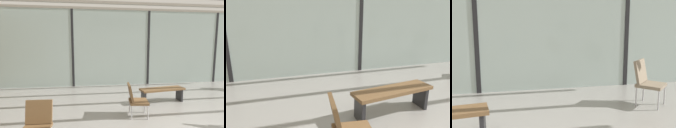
{
  "view_description": "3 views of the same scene",
  "coord_description": "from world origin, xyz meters",
  "views": [
    {
      "loc": [
        -2.79,
        -2.47,
        1.91
      ],
      "look_at": [
        -1.94,
        3.7,
        1.17
      ],
      "focal_mm": 26.86,
      "sensor_mm": 36.0,
      "label": 1
    },
    {
      "loc": [
        -2.3,
        -0.32,
        1.9
      ],
      "look_at": [
        -1.13,
        3.62,
        0.71
      ],
      "focal_mm": 33.13,
      "sensor_mm": 36.0,
      "label": 2
    },
    {
      "loc": [
        0.57,
        -1.12,
        1.73
      ],
      "look_at": [
        1.59,
        3.53,
        0.88
      ],
      "focal_mm": 44.55,
      "sensor_mm": 36.0,
      "label": 3
    }
  ],
  "objects": [
    {
      "name": "window_mullion_1",
      "position": [
        0.0,
        5.2,
        1.72
      ],
      "size": [
        0.1,
        0.12,
        3.43
      ],
      "primitive_type": "cube",
      "color": "black",
      "rests_on": "ground"
    },
    {
      "name": "lounge_chair_2",
      "position": [
        -1.6,
        1.68,
        0.49
      ],
      "size": [
        0.58,
        0.54,
        0.87
      ],
      "rotation": [
        0.0,
        0.0,
        1.45
      ],
      "color": "brown",
      "rests_on": "ground"
    },
    {
      "name": "waiting_bench",
      "position": [
        -0.42,
        2.62,
        0.36
      ],
      "size": [
        1.54,
        0.6,
        0.47
      ],
      "rotation": [
        0.0,
        0.0,
        0.14
      ],
      "color": "brown",
      "rests_on": "ground"
    },
    {
      "name": "parked_airplane",
      "position": [
        1.4,
        10.44,
        1.96
      ],
      "size": [
        10.85,
        3.93,
        3.93
      ],
      "color": "silver",
      "rests_on": "ground"
    },
    {
      "name": "glass_curtain_wall",
      "position": [
        0.0,
        5.2,
        1.72
      ],
      "size": [
        14.0,
        0.08,
        3.43
      ],
      "primitive_type": "cube",
      "color": "#A3B7B2",
      "rests_on": "ground"
    }
  ]
}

